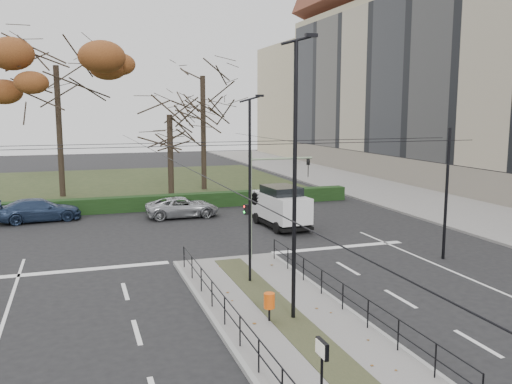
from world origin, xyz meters
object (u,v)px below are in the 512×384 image
(parked_car_third, at_px, (40,210))
(streetlamp_median_near, at_px, (295,178))
(traffic_light, at_px, (256,196))
(rust_tree, at_px, (56,65))
(bare_tree_near, at_px, (170,121))
(parked_car_fourth, at_px, (183,207))
(bare_tree_center, at_px, (203,84))
(litter_bin, at_px, (269,301))
(white_van, at_px, (281,206))
(streetlamp_median_far, at_px, (250,189))
(info_panel, at_px, (322,358))

(parked_car_third, bearing_deg, streetlamp_median_near, -163.13)
(traffic_light, xyz_separation_m, parked_car_third, (-9.85, 12.48, -2.25))
(rust_tree, relative_size, bare_tree_near, 1.56)
(streetlamp_median_near, bearing_deg, parked_car_fourth, 90.38)
(rust_tree, distance_m, bare_tree_center, 11.45)
(litter_bin, height_order, bare_tree_center, bare_tree_center)
(white_van, distance_m, bare_tree_near, 13.40)
(parked_car_third, distance_m, bare_tree_center, 17.77)
(litter_bin, bearing_deg, white_van, 67.43)
(streetlamp_median_far, bearing_deg, parked_car_third, 118.50)
(parked_car_third, relative_size, rust_tree, 0.37)
(traffic_light, relative_size, streetlamp_median_near, 0.54)
(bare_tree_center, bearing_deg, streetlamp_median_near, -97.47)
(traffic_light, height_order, bare_tree_near, bare_tree_near)
(streetlamp_median_far, xyz_separation_m, rust_tree, (-7.36, 24.99, 6.29))
(streetlamp_median_near, xyz_separation_m, bare_tree_center, (3.85, 29.31, 4.19))
(streetlamp_median_near, bearing_deg, bare_tree_near, 89.22)
(traffic_light, distance_m, bare_tree_near, 18.22)
(streetlamp_median_far, bearing_deg, litter_bin, -99.39)
(streetlamp_median_far, relative_size, white_van, 1.55)
(streetlamp_median_far, bearing_deg, white_van, 62.42)
(white_van, height_order, bare_tree_near, bare_tree_near)
(parked_car_third, bearing_deg, rust_tree, -14.05)
(parked_car_third, distance_m, white_van, 14.86)
(traffic_light, distance_m, parked_car_third, 16.06)
(streetlamp_median_near, height_order, bare_tree_near, streetlamp_median_near)
(streetlamp_median_near, distance_m, bare_tree_center, 29.86)
(traffic_light, xyz_separation_m, streetlamp_median_far, (-1.32, -3.22, 0.85))
(traffic_light, bearing_deg, streetlamp_median_far, -112.29)
(info_panel, xyz_separation_m, bare_tree_near, (2.06, 30.89, 4.36))
(streetlamp_median_far, distance_m, parked_car_fourth, 14.58)
(rust_tree, bearing_deg, streetlamp_median_near, -75.45)
(litter_bin, distance_m, white_van, 14.59)
(info_panel, height_order, rust_tree, rust_tree)
(parked_car_fourth, bearing_deg, rust_tree, 33.38)
(streetlamp_median_far, bearing_deg, rust_tree, 106.42)
(info_panel, xyz_separation_m, bare_tree_center, (5.56, 34.98, 7.27))
(white_van, xyz_separation_m, bare_tree_near, (-4.42, 11.74, 4.70))
(traffic_light, height_order, parked_car_third, traffic_light)
(bare_tree_center, bearing_deg, litter_bin, -99.08)
(white_van, relative_size, bare_tree_near, 0.55)
(rust_tree, xyz_separation_m, bare_tree_center, (11.38, 0.29, -1.23))
(parked_car_fourth, distance_m, bare_tree_near, 8.76)
(info_panel, bearing_deg, rust_tree, 99.52)
(rust_tree, bearing_deg, parked_car_fourth, -55.41)
(traffic_light, relative_size, parked_car_third, 1.00)
(info_panel, bearing_deg, streetlamp_median_near, 73.15)
(parked_car_fourth, bearing_deg, parked_car_third, 79.08)
(streetlamp_median_near, xyz_separation_m, white_van, (4.76, 13.48, -3.42))
(parked_car_fourth, bearing_deg, litter_bin, 176.54)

